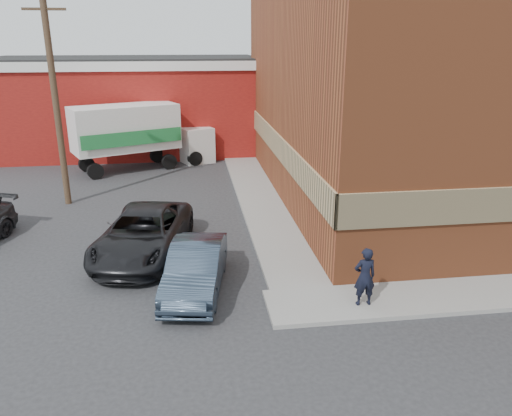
{
  "coord_description": "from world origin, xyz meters",
  "views": [
    {
      "loc": [
        -2.33,
        -12.05,
        6.65
      ],
      "look_at": [
        -0.36,
        2.3,
        1.72
      ],
      "focal_mm": 35.0,
      "sensor_mm": 36.0,
      "label": 1
    }
  ],
  "objects_px": {
    "warehouse": "(127,104)",
    "utility_pole": "(54,89)",
    "brick_building": "(436,86)",
    "sedan": "(196,268)",
    "man": "(365,277)",
    "suv_a": "(143,233)",
    "box_truck": "(138,132)"
  },
  "relations": [
    {
      "from": "utility_pole",
      "to": "man",
      "type": "bearing_deg",
      "value": -46.83
    },
    {
      "from": "warehouse",
      "to": "sedan",
      "type": "bearing_deg",
      "value": -79.21
    },
    {
      "from": "box_truck",
      "to": "utility_pole",
      "type": "bearing_deg",
      "value": -138.05
    },
    {
      "from": "brick_building",
      "to": "sedan",
      "type": "xyz_separation_m",
      "value": [
        -10.78,
        -8.5,
        -4.02
      ]
    },
    {
      "from": "warehouse",
      "to": "box_truck",
      "type": "xyz_separation_m",
      "value": [
        1.07,
        -5.32,
        -0.84
      ]
    },
    {
      "from": "brick_building",
      "to": "warehouse",
      "type": "distance_m",
      "value": 18.3
    },
    {
      "from": "box_truck",
      "to": "suv_a",
      "type": "bearing_deg",
      "value": -108.55
    },
    {
      "from": "box_truck",
      "to": "sedan",
      "type": "bearing_deg",
      "value": -103.13
    },
    {
      "from": "brick_building",
      "to": "sedan",
      "type": "distance_m",
      "value": 14.3
    },
    {
      "from": "man",
      "to": "box_truck",
      "type": "bearing_deg",
      "value": -68.06
    },
    {
      "from": "sedan",
      "to": "suv_a",
      "type": "bearing_deg",
      "value": 130.8
    },
    {
      "from": "sedan",
      "to": "box_truck",
      "type": "height_order",
      "value": "box_truck"
    },
    {
      "from": "sedan",
      "to": "suv_a",
      "type": "relative_size",
      "value": 0.76
    },
    {
      "from": "brick_building",
      "to": "suv_a",
      "type": "height_order",
      "value": "brick_building"
    },
    {
      "from": "warehouse",
      "to": "utility_pole",
      "type": "distance_m",
      "value": 11.27
    },
    {
      "from": "brick_building",
      "to": "suv_a",
      "type": "xyz_separation_m",
      "value": [
        -12.39,
        -5.85,
        -3.95
      ]
    },
    {
      "from": "suv_a",
      "to": "sedan",
      "type": "bearing_deg",
      "value": -47.52
    },
    {
      "from": "brick_building",
      "to": "warehouse",
      "type": "relative_size",
      "value": 1.12
    },
    {
      "from": "man",
      "to": "suv_a",
      "type": "height_order",
      "value": "man"
    },
    {
      "from": "brick_building",
      "to": "man",
      "type": "bearing_deg",
      "value": -122.89
    },
    {
      "from": "brick_building",
      "to": "suv_a",
      "type": "bearing_deg",
      "value": -154.73
    },
    {
      "from": "warehouse",
      "to": "suv_a",
      "type": "xyz_separation_m",
      "value": [
        2.11,
        -16.85,
        -2.08
      ]
    },
    {
      "from": "warehouse",
      "to": "utility_pole",
      "type": "height_order",
      "value": "utility_pole"
    },
    {
      "from": "man",
      "to": "sedan",
      "type": "xyz_separation_m",
      "value": [
        -4.25,
        1.59,
        -0.25
      ]
    },
    {
      "from": "brick_building",
      "to": "man",
      "type": "relative_size",
      "value": 11.59
    },
    {
      "from": "man",
      "to": "utility_pole",
      "type": "bearing_deg",
      "value": -48.52
    },
    {
      "from": "warehouse",
      "to": "suv_a",
      "type": "relative_size",
      "value": 3.1
    },
    {
      "from": "warehouse",
      "to": "man",
      "type": "bearing_deg",
      "value": -69.3
    },
    {
      "from": "suv_a",
      "to": "man",
      "type": "bearing_deg",
      "value": -24.65
    },
    {
      "from": "brick_building",
      "to": "utility_pole",
      "type": "height_order",
      "value": "brick_building"
    },
    {
      "from": "brick_building",
      "to": "sedan",
      "type": "relative_size",
      "value": 4.55
    },
    {
      "from": "suv_a",
      "to": "box_truck",
      "type": "relative_size",
      "value": 0.74
    }
  ]
}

